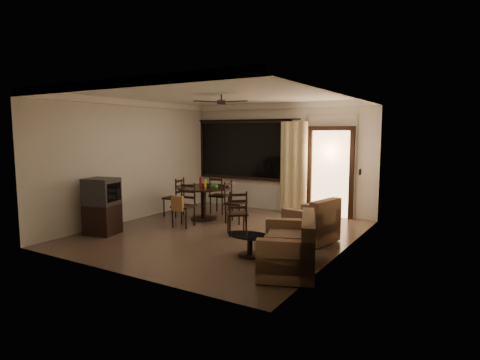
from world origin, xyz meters
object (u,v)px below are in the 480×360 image
Objects in this scene: dining_chair_west at (174,205)px; dining_table at (203,194)px; dining_chair_south at (183,213)px; sofa at (291,249)px; tv_cabinet at (102,206)px; armchair at (313,224)px; side_chair at (237,222)px; dining_chair_east at (235,210)px; coffee_table at (250,242)px; dining_chair_north at (219,202)px.

dining_table is at bearing 90.07° from dining_chair_west.
sofa is at bearing -28.28° from dining_chair_south.
tv_cabinet is at bearing -133.32° from dining_chair_south.
side_chair reaches higher than armchair.
dining_chair_south is 0.83× the size of tv_cabinet.
dining_table is 0.90m from dining_chair_east.
armchair is (3.78, -0.46, 0.05)m from dining_chair_west.
dining_chair_west reaches higher than sofa.
dining_table reaches higher than coffee_table.
side_chair is at bearing 130.31° from coffee_table.
dining_table reaches higher than dining_chair_east.
coffee_table is at bearing -101.02° from armchair.
tv_cabinet is (-1.77, -2.26, 0.29)m from dining_chair_east.
side_chair is at bearing 127.50° from dining_chair_north.
dining_chair_east and dining_chair_north have the same top height.
dining_chair_north reaches higher than armchair.
side_chair is (1.37, -0.00, -0.03)m from dining_chair_south.
coffee_table is at bearing -39.09° from dining_table.
dining_chair_south is at bearing 39.02° from tv_cabinet.
dining_chair_north reaches higher than sofa.
dining_chair_south is (-0.75, -0.94, 0.02)m from dining_chair_east.
armchair is (3.03, -1.32, 0.05)m from dining_chair_north.
side_chair is (-1.49, -0.32, -0.06)m from armchair.
dining_chair_east and dining_chair_south have the same top height.
sofa is (3.29, -2.94, 0.04)m from dining_chair_north.
armchair is at bearing -112.07° from dining_chair_east.
dining_chair_east is 0.99× the size of armchair.
dining_chair_north is at bearing -86.13° from side_chair.
armchair is (3.89, 1.64, -0.24)m from tv_cabinet.
dining_chair_east is 2.21m from armchair.
sofa is at bearing -15.80° from coffee_table.
sofa is (3.13, -1.30, 0.01)m from dining_chair_south.
tv_cabinet is at bearing -144.77° from armchair.
dining_chair_north reaches higher than coffee_table.
dining_chair_west is 0.57× the size of sofa.
dining_chair_east reaches higher than side_chair.
tv_cabinet is 4.23m from armchair.
dining_chair_south is (0.92, -0.77, 0.02)m from dining_chair_west.
dining_chair_north is at bearing 132.10° from coffee_table.
dining_chair_west is (-0.83, -0.08, -0.33)m from dining_table.
tv_cabinet is at bearing -113.28° from dining_table.
dining_chair_east is at bearing -95.55° from side_chair.
coffee_table is at bearing 90.98° from side_chair.
sofa is (4.05, -2.07, 0.04)m from dining_chair_west.
tv_cabinet is 1.39× the size of coffee_table.
armchair is at bearing 0.55° from dining_chair_south.
dining_chair_east is 2.89m from tv_cabinet.
tv_cabinet is 3.32m from coffee_table.
dining_table reaches higher than dining_chair_north.
dining_chair_west reaches higher than coffee_table.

